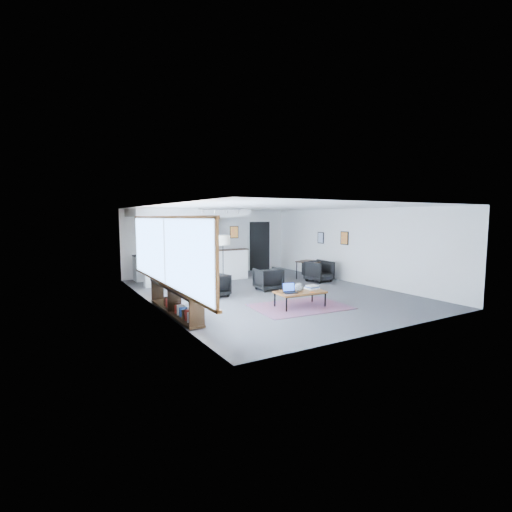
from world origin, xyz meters
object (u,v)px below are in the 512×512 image
armchair_right (268,278)px  dining_chair_far (315,269)px  coffee_table (300,292)px  dining_table (310,263)px  microwave (200,247)px  floor_lamp (223,242)px  book_stack (312,287)px  armchair_left (214,284)px  laptop (289,290)px  dining_chair_near (319,272)px  ceramic_pot (299,287)px

armchair_right → dining_chair_far: 3.02m
coffee_table → armchair_right: size_ratio=1.68×
coffee_table → armchair_right: (0.49, 2.32, 0.01)m
coffee_table → dining_table: bearing=52.1°
armchair_right → microwave: (-0.75, 3.81, 0.73)m
floor_lamp → book_stack: bearing=-75.8°
dining_chair_far → armchair_right: bearing=26.8°
book_stack → armchair_left: armchair_left is taller
armchair_right → microwave: microwave is taller
laptop → armchair_left: armchair_left is taller
book_stack → armchair_left: bearing=130.1°
book_stack → dining_chair_far: (2.85, 3.36, -0.14)m
dining_table → dining_chair_near: 0.67m
laptop → book_stack: size_ratio=1.09×
armchair_right → microwave: size_ratio=1.38×
armchair_right → floor_lamp: floor_lamp is taller
armchair_right → dining_chair_near: 2.43m
armchair_left → microwave: microwave is taller
ceramic_pot → microwave: (-0.21, 6.15, 0.59)m
ceramic_pot → floor_lamp: 3.81m
armchair_left → dining_chair_near: armchair_left is taller
armchair_right → book_stack: bearing=93.3°
ceramic_pot → armchair_left: (-1.33, 2.29, -0.16)m
floor_lamp → microwave: bearing=85.7°
laptop → ceramic_pot: size_ratio=1.67×
coffee_table → dining_chair_near: bearing=46.9°
laptop → dining_table: 4.64m
laptop → dining_chair_far: laptop is taller
coffee_table → laptop: 0.34m
book_stack → dining_chair_near: bearing=46.8°
dining_table → microwave: bearing=138.6°
laptop → dining_table: dining_table is taller
armchair_left → dining_chair_far: (4.69, 1.18, -0.04)m
armchair_right → dining_chair_far: bearing=-153.9°
floor_lamp → dining_chair_near: 3.65m
coffee_table → book_stack: book_stack is taller
ceramic_pot → dining_table: (3.01, 3.32, 0.09)m
coffee_table → dining_chair_far: 4.76m
dining_table → dining_chair_near: bearing=-95.6°
ceramic_pot → dining_chair_far: bearing=45.9°
floor_lamp → dining_table: (3.40, -0.35, -0.86)m
dining_chair_near → armchair_left: bearing=176.2°
dining_chair_near → dining_chair_far: bearing=51.9°
floor_lamp → laptop: bearing=-88.1°
microwave → dining_table: bearing=-38.1°
dining_table → microwave: (-3.21, 2.83, 0.51)m
ceramic_pot → microwave: size_ratio=0.41×
ceramic_pot → armchair_right: 2.41m
book_stack → armchair_left: (-1.83, 2.18, -0.10)m
ceramic_pot → dining_chair_near: (2.95, 2.71, -0.18)m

